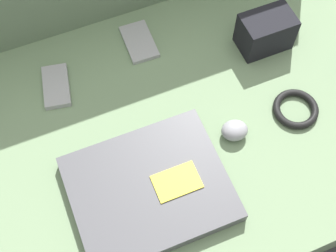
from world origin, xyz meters
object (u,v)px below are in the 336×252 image
computer_mouse (235,130)px  phone_black (56,86)px  laptop (149,189)px  camera_pouch (266,32)px  phone_silver (139,42)px

computer_mouse → phone_black: 0.41m
laptop → camera_pouch: 0.45m
laptop → phone_black: 0.33m
camera_pouch → phone_silver: bearing=157.0°
computer_mouse → phone_silver: size_ratio=0.57×
laptop → computer_mouse: bearing=14.0°
computer_mouse → phone_black: bearing=153.3°
laptop → phone_black: bearing=108.9°
laptop → camera_pouch: bearing=32.8°
computer_mouse → camera_pouch: 0.26m
phone_black → camera_pouch: size_ratio=0.99×
camera_pouch → laptop: bearing=-147.7°
phone_silver → phone_black: size_ratio=0.96×
laptop → computer_mouse: (0.21, 0.05, 0.00)m
computer_mouse → camera_pouch: (0.17, 0.19, 0.03)m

